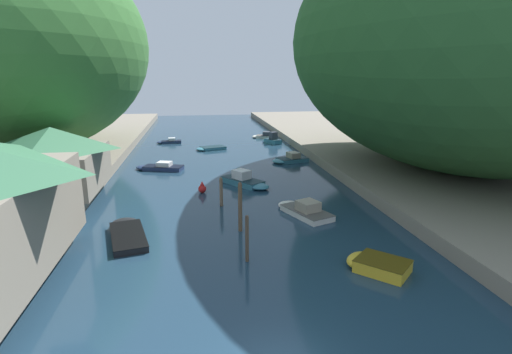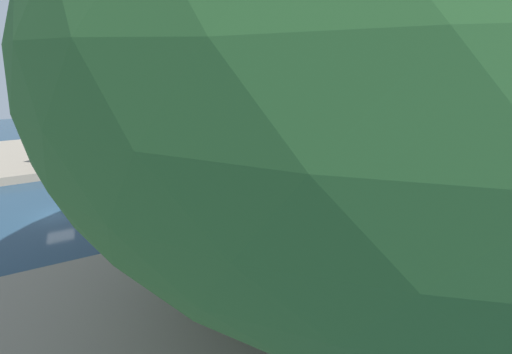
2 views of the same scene
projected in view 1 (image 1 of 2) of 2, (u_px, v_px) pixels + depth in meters
The scene contains 20 objects.
water_surface at pixel (222, 174), 43.42m from camera, with size 130.00×130.00×0.00m, color #1E384C.
right_bank at pixel (416, 163), 46.65m from camera, with size 22.00×120.00×1.07m.
hillside_left at pixel (11, 45), 47.00m from camera, with size 31.38×43.94×25.64m.
hillside_right at pixel (467, 39), 38.81m from camera, with size 32.93×46.10×25.70m.
boathouse_shed at pixel (53, 157), 33.45m from camera, with size 7.90×9.93×5.32m.
boat_mid_channel at pixel (272, 140), 62.70m from camera, with size 2.77×3.71×1.84m.
boat_far_right_bank at pixel (289, 159), 49.48m from camera, with size 4.91×3.36×1.17m.
boat_open_rowboat at pixel (210, 148), 57.54m from camera, with size 4.67×3.36×0.42m.
boat_red_skiff at pixel (375, 264), 22.22m from camera, with size 3.81×3.83×0.71m.
boat_small_dinghy at pixel (303, 209), 31.15m from camera, with size 3.89×5.79×1.21m.
boat_yellow_tender at pixel (246, 181), 39.01m from camera, with size 4.75×5.63×1.44m.
boat_far_upstream at pixel (264, 136), 68.24m from camera, with size 4.33×3.14×1.07m.
boat_near_quay at pixel (159, 167), 45.50m from camera, with size 5.74×3.34×0.94m.
boat_navy_launch at pixel (127, 233), 26.98m from camera, with size 3.42×6.68×0.44m.
boat_moored_right at pixel (169, 142), 62.92m from camera, with size 3.89×1.77×0.83m.
mooring_post_nearest at pixel (247, 238), 22.99m from camera, with size 0.21×0.21×2.86m.
mooring_post_second at pixel (240, 207), 27.40m from camera, with size 0.28×0.28×3.53m.
mooring_post_middle at pixel (221, 192), 32.79m from camera, with size 0.27×0.27×2.44m.
channel_buoy_near at pixel (202, 188), 36.65m from camera, with size 0.74×0.74×1.11m.
person_on_quay at pixel (22, 224), 23.55m from camera, with size 0.24×0.39×1.69m.
Camera 1 is at (-2.78, -12.17, 10.63)m, focal length 28.00 mm.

